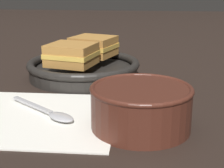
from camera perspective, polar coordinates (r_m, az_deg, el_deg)
name	(u,v)px	position (r m, az deg, el deg)	size (l,w,h in m)	color
ground_plane	(81,107)	(0.62, -5.12, -3.84)	(4.00, 4.00, 0.00)	black
napkin	(33,116)	(0.59, -13.03, -5.20)	(0.28, 0.24, 0.00)	white
soup_bowl	(141,105)	(0.52, 4.85, -3.42)	(0.16, 0.16, 0.07)	#4C2319
spoon	(53,113)	(0.58, -9.84, -4.85)	(0.14, 0.11, 0.01)	#B7B7BC
skillet	(84,69)	(0.80, -4.74, 2.58)	(0.26, 0.26, 0.04)	black
sandwich_near_left	(72,54)	(0.74, -6.73, 4.91)	(0.12, 0.11, 0.05)	#B27A38
sandwich_near_right	(93,46)	(0.83, -3.10, 6.30)	(0.12, 0.12, 0.05)	#B27A38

